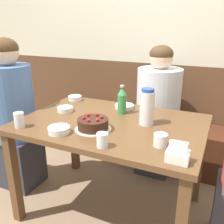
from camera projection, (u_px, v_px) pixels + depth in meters
The scene contains 17 objects.
ground_plane at pixel (111, 208), 1.95m from camera, with size 12.00×12.00×0.00m, color #846B51.
back_wall at pixel (157, 36), 2.43m from camera, with size 4.80×0.04×2.50m.
bench_seat at pixel (145, 140), 2.59m from camera, with size 2.21×0.38×0.44m.
dining_table at pixel (111, 134), 1.74m from camera, with size 1.24×0.86×0.73m.
birthday_cake at pixel (93, 124), 1.57m from camera, with size 0.23×0.23×0.09m.
water_pitcher at pixel (147, 107), 1.62m from camera, with size 0.10×0.10×0.24m.
soju_bottle at pixel (122, 100), 1.83m from camera, with size 0.07×0.07×0.21m.
napkin_holder at pixel (178, 154), 1.20m from camera, with size 0.11×0.08×0.11m.
bowl_soup_white at pixel (65, 109), 1.89m from camera, with size 0.12×0.12×0.04m.
bowl_rice_small at pixel (124, 106), 1.98m from camera, with size 0.15×0.15×0.03m.
bowl_side_dish at pixel (75, 98), 2.18m from camera, with size 0.12×0.12×0.04m.
bowl_sauce_shallow at pixel (59, 130), 1.52m from camera, with size 0.13×0.13×0.04m.
glass_water_tall at pixel (19, 120), 1.60m from camera, with size 0.06×0.06×0.10m.
glass_tumbler_short at pixel (161, 140), 1.35m from camera, with size 0.08×0.08×0.07m.
glass_shot_small at pixel (102, 140), 1.34m from camera, with size 0.06×0.06×0.08m.
person_pale_blue_shirt at pixel (158, 112), 2.28m from camera, with size 0.39×0.39×1.19m.
person_grey_tee at pixel (14, 118), 2.07m from camera, with size 0.36×0.36×1.27m.
Camera 1 is at (0.67, -1.44, 1.36)m, focal length 40.00 mm.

